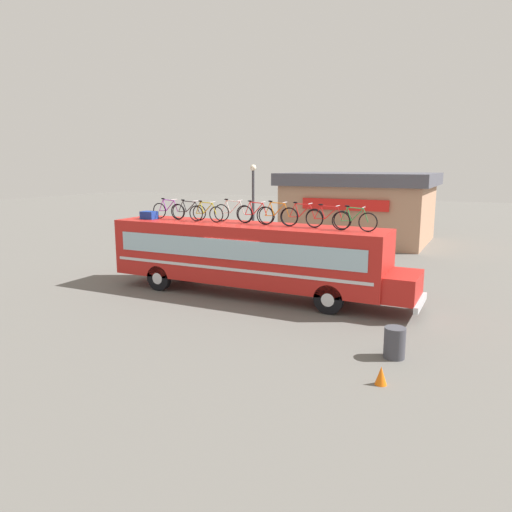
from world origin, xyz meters
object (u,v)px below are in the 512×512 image
object	(u,v)px
rooftop_bicycle_8	(328,218)
traffic_cone	(381,376)
luggage_bag_1	(149,215)
bus	(250,254)
trash_bin	(395,343)
street_lamp	(253,205)
rooftop_bicycle_5	(256,214)
rooftop_bicycle_2	(189,211)
rooftop_bicycle_7	(302,217)
rooftop_bicycle_1	(168,210)
rooftop_bicycle_6	(277,215)
rooftop_bicycle_9	(354,220)
rooftop_bicycle_3	(206,213)
rooftop_bicycle_4	(233,212)

from	to	relation	value
rooftop_bicycle_8	traffic_cone	bearing A→B (deg)	-60.96
luggage_bag_1	bus	bearing A→B (deg)	2.35
trash_bin	street_lamp	xyz separation A→B (m)	(-9.41, 10.06, 2.77)
rooftop_bicycle_5	trash_bin	xyz separation A→B (m)	(6.51, -4.47, -2.89)
rooftop_bicycle_2	rooftop_bicycle_7	size ratio (longest dim) A/B	1.00
rooftop_bicycle_1	rooftop_bicycle_6	world-z (taller)	rooftop_bicycle_6
rooftop_bicycle_6	rooftop_bicycle_8	world-z (taller)	rooftop_bicycle_6
trash_bin	traffic_cone	xyz separation A→B (m)	(0.03, -1.87, -0.20)
rooftop_bicycle_2	rooftop_bicycle_6	world-z (taller)	rooftop_bicycle_6
rooftop_bicycle_7	rooftop_bicycle_9	distance (m)	2.16
rooftop_bicycle_1	bus	bearing A→B (deg)	-2.30
bus	rooftop_bicycle_7	size ratio (longest dim) A/B	7.34
bus	rooftop_bicycle_8	world-z (taller)	rooftop_bicycle_8
rooftop_bicycle_9	traffic_cone	bearing A→B (deg)	-68.26
rooftop_bicycle_5	rooftop_bicycle_6	xyz separation A→B (m)	(1.02, -0.19, 0.01)
street_lamp	rooftop_bicycle_5	bearing A→B (deg)	-62.55
rooftop_bicycle_9	rooftop_bicycle_5	bearing A→B (deg)	174.09
rooftop_bicycle_5	traffic_cone	xyz separation A→B (m)	(6.54, -6.34, -3.10)
rooftop_bicycle_1	rooftop_bicycle_3	xyz separation A→B (m)	(2.08, -0.21, -0.01)
rooftop_bicycle_5	rooftop_bicycle_7	xyz separation A→B (m)	(2.05, -0.12, 0.01)
rooftop_bicycle_3	rooftop_bicycle_4	xyz separation A→B (m)	(1.03, 0.45, 0.03)
rooftop_bicycle_4	rooftop_bicycle_6	xyz separation A→B (m)	(2.15, -0.29, 0.00)
rooftop_bicycle_3	street_lamp	xyz separation A→B (m)	(-0.74, 5.93, -0.10)
luggage_bag_1	rooftop_bicycle_9	distance (m)	9.22
luggage_bag_1	rooftop_bicycle_3	xyz separation A→B (m)	(2.87, 0.16, 0.20)
bus	street_lamp	xyz separation A→B (m)	(-2.78, 5.89, 1.50)
luggage_bag_1	rooftop_bicycle_8	world-z (taller)	rooftop_bicycle_8
rooftop_bicycle_3	rooftop_bicycle_9	size ratio (longest dim) A/B	0.99
rooftop_bicycle_8	rooftop_bicycle_2	bearing A→B (deg)	178.48
rooftop_bicycle_6	rooftop_bicycle_9	size ratio (longest dim) A/B	1.05
bus	rooftop_bicycle_1	bearing A→B (deg)	177.70
rooftop_bicycle_1	rooftop_bicycle_5	distance (m)	4.25
luggage_bag_1	traffic_cone	world-z (taller)	luggage_bag_1
rooftop_bicycle_3	trash_bin	bearing A→B (deg)	-25.43
rooftop_bicycle_4	street_lamp	size ratio (longest dim) A/B	0.34
rooftop_bicycle_3	street_lamp	distance (m)	5.98
rooftop_bicycle_1	rooftop_bicycle_4	world-z (taller)	rooftop_bicycle_4
rooftop_bicycle_2	rooftop_bicycle_3	distance (m)	1.14
luggage_bag_1	rooftop_bicycle_6	size ratio (longest dim) A/B	0.37
rooftop_bicycle_1	rooftop_bicycle_8	distance (m)	7.36
rooftop_bicycle_6	rooftop_bicycle_9	xyz separation A→B (m)	(3.17, -0.25, -0.02)
rooftop_bicycle_9	traffic_cone	size ratio (longest dim) A/B	3.59
luggage_bag_1	trash_bin	xyz separation A→B (m)	(11.54, -3.96, -2.67)
traffic_cone	rooftop_bicycle_3	bearing A→B (deg)	145.45
rooftop_bicycle_2	trash_bin	world-z (taller)	rooftop_bicycle_2
rooftop_bicycle_7	rooftop_bicycle_8	xyz separation A→B (m)	(1.08, -0.06, -0.01)
bus	trash_bin	bearing A→B (deg)	-32.11
rooftop_bicycle_5	rooftop_bicycle_8	bearing A→B (deg)	-3.34
bus	rooftop_bicycle_7	xyz separation A→B (m)	(2.17, 0.19, 1.63)
rooftop_bicycle_5	rooftop_bicycle_3	bearing A→B (deg)	-170.87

